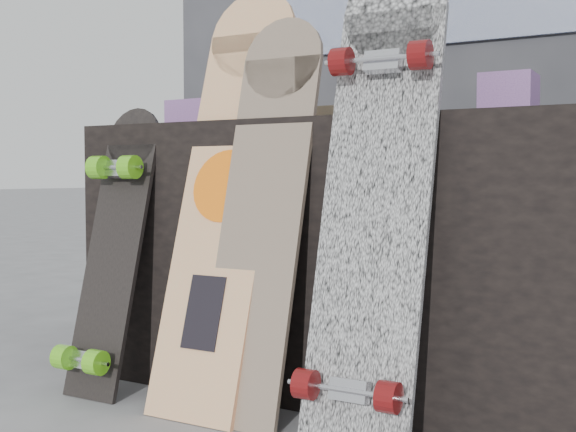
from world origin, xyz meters
The scene contains 9 objects.
vendor_table centered at (0.00, 0.50, 0.40)m, with size 1.60×0.60×0.80m, color black.
booth centered at (0.00, 1.35, 1.10)m, with size 2.40×0.22×2.20m.
merch_box_purple centered at (-0.60, 0.52, 0.85)m, with size 0.18×0.12×0.10m, color #693E80.
merch_box_small centered at (0.45, 0.53, 0.86)m, with size 0.14×0.14×0.12m, color #693E80.
merch_box_flat centered at (-0.10, 0.57, 0.83)m, with size 0.22×0.10×0.06m, color #D1B78C.
longboard_geisha centered at (-0.24, 0.18, 0.63)m, with size 0.28×0.39×1.19m.
longboard_celtic centered at (-0.11, 0.15, 0.58)m, with size 0.24×0.30×1.09m.
longboard_cascadia centered at (0.23, 0.12, 0.62)m, with size 0.27×0.37×1.19m.
skateboard_dark centered at (-0.61, 0.11, 0.43)m, with size 0.19×0.31×0.85m.
Camera 1 is at (0.88, -1.50, 0.64)m, focal length 45.00 mm.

